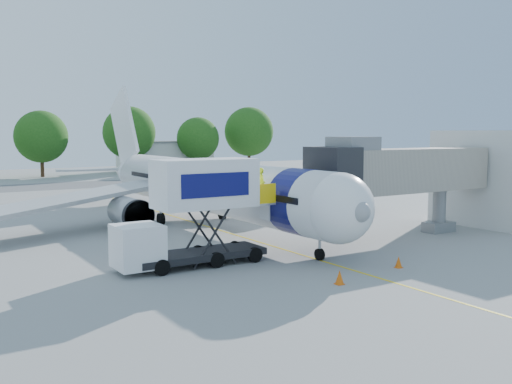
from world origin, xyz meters
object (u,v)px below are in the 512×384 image
aircraft (203,186)px  ground_tug (438,281)px  catering_hiloader (194,213)px  jet_bridge (393,172)px

aircraft → ground_tug: aircraft is taller
aircraft → catering_hiloader: size_ratio=4.39×
aircraft → catering_hiloader: aircraft is taller
catering_hiloader → aircraft: bearing=60.6°
jet_bridge → ground_tug: 13.87m
jet_bridge → catering_hiloader: (-14.25, -0.00, -1.58)m
ground_tug → aircraft: bearing=108.5°
catering_hiloader → ground_tug: (6.08, -10.59, -2.08)m
catering_hiloader → ground_tug: size_ratio=2.39×
aircraft → ground_tug: bearing=-90.5°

